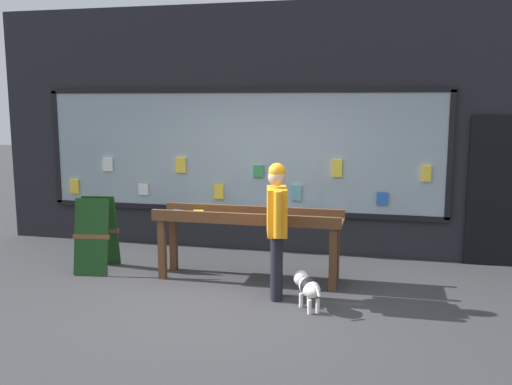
{
  "coord_description": "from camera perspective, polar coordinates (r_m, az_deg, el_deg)",
  "views": [
    {
      "loc": [
        1.74,
        -6.06,
        2.29
      ],
      "look_at": [
        0.15,
        0.65,
        1.18
      ],
      "focal_mm": 40.0,
      "sensor_mm": 36.0,
      "label": 1
    }
  ],
  "objects": [
    {
      "name": "shopfront_facade",
      "position": [
        8.64,
        1.75,
        6.09
      ],
      "size": [
        8.93,
        0.29,
        3.72
      ],
      "color": "black",
      "rests_on": "ground_plane"
    },
    {
      "name": "person_browsing",
      "position": [
        6.56,
        2.09,
        -2.89
      ],
      "size": [
        0.32,
        0.63,
        1.6
      ],
      "rotation": [
        0.0,
        0.0,
        1.81
      ],
      "color": "black",
      "rests_on": "ground_plane"
    },
    {
      "name": "small_dog",
      "position": [
        6.43,
        5.21,
        -9.32
      ],
      "size": [
        0.4,
        0.52,
        0.38
      ],
      "rotation": [
        0.0,
        0.0,
        2.14
      ],
      "color": "white",
      "rests_on": "ground_plane"
    },
    {
      "name": "display_table_main",
      "position": [
        7.29,
        -0.82,
        -3.18
      ],
      "size": [
        2.41,
        0.59,
        0.92
      ],
      "color": "brown",
      "rests_on": "ground_plane"
    },
    {
      "name": "sandwich_board_sign",
      "position": [
        8.06,
        -15.66,
        -3.96
      ],
      "size": [
        0.55,
        0.66,
        1.01
      ],
      "rotation": [
        0.0,
        0.0,
        0.15
      ],
      "color": "#193F19",
      "rests_on": "ground_plane"
    },
    {
      "name": "ground_plane",
      "position": [
        6.71,
        -2.54,
        -10.84
      ],
      "size": [
        40.0,
        40.0,
        0.0
      ],
      "primitive_type": "plane",
      "color": "#38383A"
    }
  ]
}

